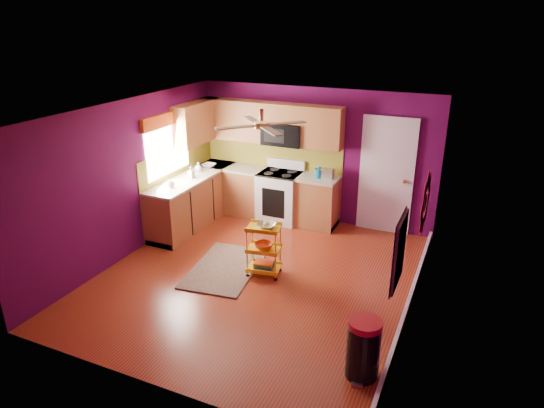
% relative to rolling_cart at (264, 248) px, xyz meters
% --- Properties ---
extents(ground, '(5.00, 5.00, 0.00)m').
position_rel_rolling_cart_xyz_m(ground, '(-0.06, -0.13, -0.45)').
color(ground, maroon).
rests_on(ground, ground).
extents(room_envelope, '(4.54, 5.04, 2.52)m').
position_rel_rolling_cart_xyz_m(room_envelope, '(-0.04, -0.13, 1.18)').
color(room_envelope, '#4F093F').
rests_on(room_envelope, ground).
extents(lower_cabinets, '(2.81, 2.31, 0.94)m').
position_rel_rolling_cart_xyz_m(lower_cabinets, '(-1.41, 1.69, -0.02)').
color(lower_cabinets, brown).
rests_on(lower_cabinets, ground).
extents(electric_range, '(0.76, 0.66, 1.13)m').
position_rel_rolling_cart_xyz_m(electric_range, '(-0.61, 2.04, 0.03)').
color(electric_range, white).
rests_on(electric_range, ground).
extents(upper_cabinetry, '(2.80, 2.30, 1.26)m').
position_rel_rolling_cart_xyz_m(upper_cabinetry, '(-1.31, 2.04, 1.35)').
color(upper_cabinetry, brown).
rests_on(upper_cabinetry, ground).
extents(left_window, '(0.08, 1.35, 1.08)m').
position_rel_rolling_cart_xyz_m(left_window, '(-2.28, 0.92, 1.29)').
color(left_window, white).
rests_on(left_window, ground).
extents(panel_door, '(0.95, 0.11, 2.15)m').
position_rel_rolling_cart_xyz_m(panel_door, '(1.29, 2.34, 0.57)').
color(panel_door, white).
rests_on(panel_door, ground).
extents(right_wall_art, '(0.04, 2.74, 1.04)m').
position_rel_rolling_cart_xyz_m(right_wall_art, '(2.16, -0.47, 0.99)').
color(right_wall_art, black).
rests_on(right_wall_art, ground).
extents(ceiling_fan, '(1.01, 1.01, 0.26)m').
position_rel_rolling_cart_xyz_m(ceiling_fan, '(-0.06, 0.07, 1.84)').
color(ceiling_fan, '#BF8C3F').
rests_on(ceiling_fan, ground).
extents(shag_rug, '(1.15, 1.66, 0.02)m').
position_rel_rolling_cart_xyz_m(shag_rug, '(-0.63, -0.09, -0.44)').
color(shag_rug, black).
rests_on(shag_rug, ground).
extents(rolling_cart, '(0.54, 0.43, 0.88)m').
position_rel_rolling_cart_xyz_m(rolling_cart, '(0.00, 0.00, 0.00)').
color(rolling_cart, yellow).
rests_on(rolling_cart, ground).
extents(trash_can, '(0.42, 0.43, 0.70)m').
position_rel_rolling_cart_xyz_m(trash_can, '(1.90, -1.57, -0.10)').
color(trash_can, black).
rests_on(trash_can, ground).
extents(teal_kettle, '(0.18, 0.18, 0.21)m').
position_rel_rolling_cart_xyz_m(teal_kettle, '(0.13, 2.09, 0.57)').
color(teal_kettle, '#126588').
rests_on(teal_kettle, lower_cabinets).
extents(toaster, '(0.22, 0.15, 0.18)m').
position_rel_rolling_cart_xyz_m(toaster, '(0.28, 2.10, 0.58)').
color(toaster, beige).
rests_on(toaster, lower_cabinets).
extents(soap_bottle_a, '(0.10, 0.10, 0.21)m').
position_rel_rolling_cart_xyz_m(soap_bottle_a, '(-1.96, 1.11, 0.59)').
color(soap_bottle_a, '#EA3F72').
rests_on(soap_bottle_a, lower_cabinets).
extents(soap_bottle_b, '(0.14, 0.14, 0.17)m').
position_rel_rolling_cart_xyz_m(soap_bottle_b, '(-2.06, 1.52, 0.57)').
color(soap_bottle_b, white).
rests_on(soap_bottle_b, lower_cabinets).
extents(counter_dish, '(0.25, 0.25, 0.06)m').
position_rel_rolling_cart_xyz_m(counter_dish, '(-2.02, 1.83, 0.52)').
color(counter_dish, white).
rests_on(counter_dish, lower_cabinets).
extents(counter_cup, '(0.12, 0.12, 0.10)m').
position_rel_rolling_cart_xyz_m(counter_cup, '(-2.00, 0.55, 0.54)').
color(counter_cup, white).
rests_on(counter_cup, lower_cabinets).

